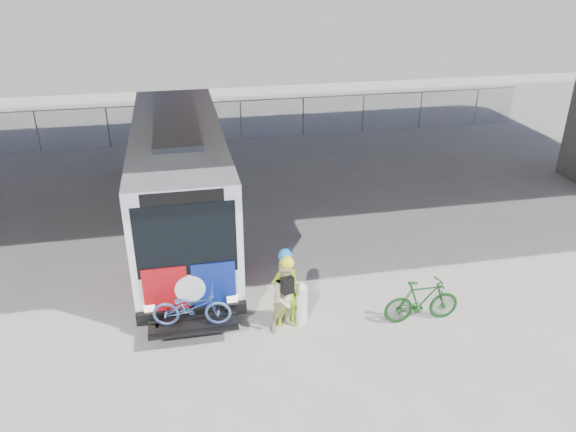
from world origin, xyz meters
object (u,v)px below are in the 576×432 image
object	(u,v)px
bike_parked	(422,301)
cyclist_hivis	(285,289)
bollard	(302,301)
cyclist_tan	(288,296)
bus	(179,160)

from	to	relation	value
bike_parked	cyclist_hivis	bearing A→B (deg)	82.13
bike_parked	bollard	bearing A→B (deg)	80.85
cyclist_hivis	cyclist_tan	world-z (taller)	cyclist_hivis
bus	cyclist_tan	bearing A→B (deg)	-71.43
cyclist_tan	bus	bearing A→B (deg)	93.02
bollard	cyclist_hivis	distance (m)	0.56
cyclist_hivis	bike_parked	size ratio (longest dim) A/B	1.09
cyclist_hivis	cyclist_tan	size ratio (longest dim) A/B	1.05
bollard	bike_parked	xyz separation A→B (m)	(2.82, -0.53, -0.02)
cyclist_hivis	cyclist_tan	distance (m)	0.20
bus	cyclist_tan	xyz separation A→B (m)	(2.19, -6.52, -1.19)
bus	cyclist_tan	size ratio (longest dim) A/B	6.68
bus	cyclist_hivis	world-z (taller)	bus
cyclist_tan	bollard	bearing A→B (deg)	11.48
bus	bike_parked	distance (m)	8.86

